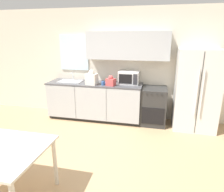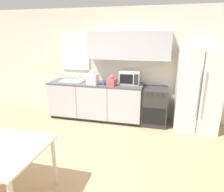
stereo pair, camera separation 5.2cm
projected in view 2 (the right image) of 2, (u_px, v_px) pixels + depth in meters
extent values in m
plane|color=tan|center=(79.00, 164.00, 3.33)|extent=(12.00, 12.00, 0.00)
cube|color=beige|center=(112.00, 64.00, 5.06)|extent=(12.00, 0.06, 2.70)
cube|color=silver|center=(75.00, 52.00, 5.16)|extent=(0.76, 0.04, 0.89)
cube|color=#B2B7BC|center=(129.00, 46.00, 4.64)|extent=(1.94, 0.32, 0.64)
cube|color=#333333|center=(97.00, 116.00, 5.21)|extent=(2.32, 0.60, 0.08)
cube|color=#B2B7BC|center=(96.00, 100.00, 5.05)|extent=(2.32, 0.66, 0.82)
cube|color=#B2B7BC|center=(62.00, 102.00, 4.91)|extent=(0.75, 0.01, 0.80)
cube|color=#B2B7BC|center=(91.00, 104.00, 4.74)|extent=(0.75, 0.01, 0.80)
cube|color=#B2B7BC|center=(123.00, 107.00, 4.56)|extent=(0.75, 0.01, 0.80)
cube|color=#4C4C51|center=(95.00, 83.00, 4.93)|extent=(2.35, 0.68, 0.03)
cube|color=#2D2D2D|center=(154.00, 106.00, 4.75)|extent=(0.58, 0.63, 0.88)
cube|color=black|center=(153.00, 116.00, 4.49)|extent=(0.50, 0.01, 0.39)
cylinder|color=#262626|center=(147.00, 94.00, 4.37)|extent=(0.03, 0.02, 0.03)
cylinder|color=#262626|center=(152.00, 94.00, 4.35)|extent=(0.03, 0.02, 0.03)
cylinder|color=#262626|center=(158.00, 94.00, 4.32)|extent=(0.03, 0.02, 0.03)
cylinder|color=#262626|center=(163.00, 95.00, 4.30)|extent=(0.03, 0.02, 0.03)
cube|color=silver|center=(197.00, 91.00, 4.38)|extent=(0.90, 0.70, 1.79)
cube|color=#3F3F3F|center=(200.00, 95.00, 4.05)|extent=(0.01, 0.01, 1.73)
cylinder|color=silver|center=(198.00, 94.00, 4.03)|extent=(0.02, 0.02, 0.98)
cylinder|color=silver|center=(203.00, 94.00, 4.00)|extent=(0.02, 0.02, 0.98)
cube|color=#B7BABC|center=(72.00, 81.00, 5.06)|extent=(0.57, 0.40, 0.02)
cylinder|color=silver|center=(74.00, 76.00, 5.18)|extent=(0.02, 0.02, 0.20)
cylinder|color=silver|center=(73.00, 73.00, 5.08)|extent=(0.02, 0.14, 0.02)
cube|color=silver|center=(130.00, 78.00, 4.79)|extent=(0.48, 0.37, 0.30)
cube|color=black|center=(126.00, 79.00, 4.63)|extent=(0.31, 0.01, 0.22)
cube|color=#2D2D33|center=(136.00, 79.00, 4.58)|extent=(0.10, 0.01, 0.24)
cylinder|color=#335999|center=(104.00, 83.00, 4.69)|extent=(0.08, 0.08, 0.10)
torus|color=#335999|center=(106.00, 83.00, 4.67)|extent=(0.02, 0.07, 0.07)
cube|color=silver|center=(93.00, 79.00, 4.73)|extent=(0.28, 0.25, 0.26)
sphere|color=silver|center=(92.00, 72.00, 4.69)|extent=(0.16, 0.16, 0.14)
cube|color=#D14C4C|center=(112.00, 82.00, 4.64)|extent=(0.23, 0.21, 0.16)
sphere|color=#D14C4C|center=(112.00, 78.00, 4.61)|extent=(0.13, 0.13, 0.11)
cylinder|color=beige|center=(54.00, 162.00, 2.79)|extent=(0.06, 0.06, 0.72)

